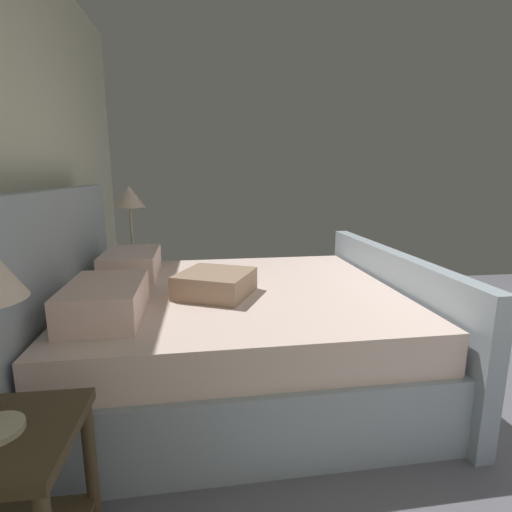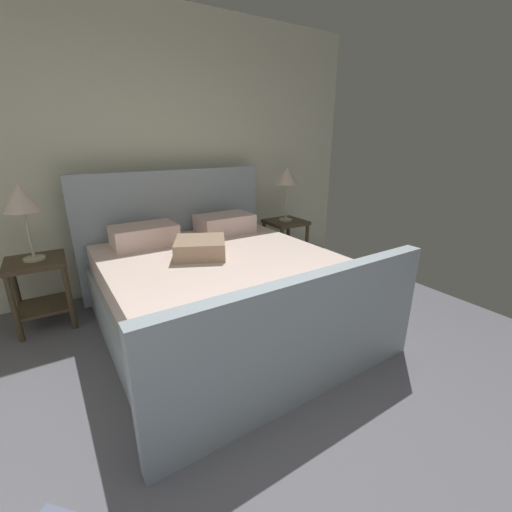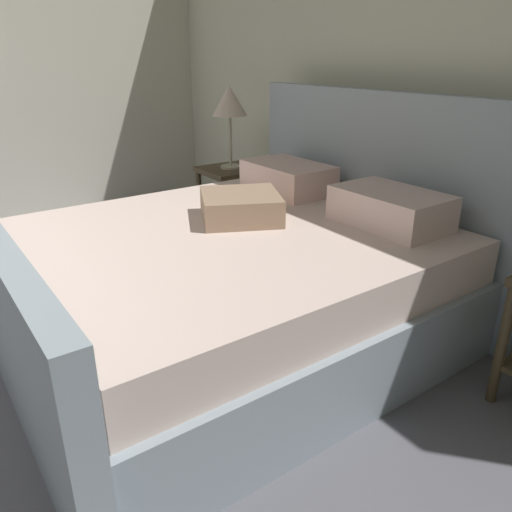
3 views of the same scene
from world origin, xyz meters
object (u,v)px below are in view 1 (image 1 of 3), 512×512
(bed, at_px, (231,328))
(nightstand_left, at_px, (4,491))
(nightstand_right, at_px, (134,275))
(table_lamp_right, at_px, (129,199))

(bed, height_order, nightstand_left, bed)
(nightstand_right, relative_size, nightstand_left, 1.00)
(bed, bearing_deg, table_lamp_right, 32.29)
(nightstand_right, distance_m, nightstand_left, 2.60)
(nightstand_right, relative_size, table_lamp_right, 0.95)
(nightstand_right, xyz_separation_m, table_lamp_right, (0.00, 0.00, 0.71))
(bed, xyz_separation_m, table_lamp_right, (1.30, 0.82, 0.76))
(bed, distance_m, nightstand_right, 1.54)
(nightstand_left, bearing_deg, nightstand_right, 1.33)
(table_lamp_right, bearing_deg, bed, -147.71)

